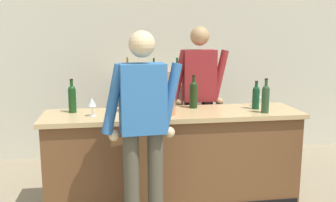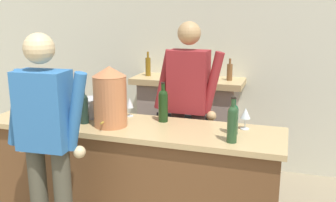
# 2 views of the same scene
# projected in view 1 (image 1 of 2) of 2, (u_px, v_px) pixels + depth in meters

# --- Properties ---
(wall_back_panel) EXTENTS (12.00, 0.07, 2.75)m
(wall_back_panel) POSITION_uv_depth(u_px,v_px,m) (154.00, 58.00, 5.27)
(wall_back_panel) COLOR beige
(wall_back_panel) RESTS_ON ground_plane
(bar_counter) EXTENTS (2.54, 0.64, 0.96)m
(bar_counter) POSITION_uv_depth(u_px,v_px,m) (174.00, 158.00, 3.78)
(bar_counter) COLOR brown
(bar_counter) RESTS_ON ground_plane
(fireplace_stone) EXTENTS (1.30, 0.52, 1.41)m
(fireplace_stone) POSITION_uv_depth(u_px,v_px,m) (165.00, 118.00, 5.18)
(fireplace_stone) COLOR gray
(fireplace_stone) RESTS_ON ground_plane
(person_customer) EXTENTS (0.66, 0.32, 1.76)m
(person_customer) POSITION_uv_depth(u_px,v_px,m) (143.00, 129.00, 3.02)
(person_customer) COLOR #474435
(person_customer) RESTS_ON ground_plane
(person_bartender) EXTENTS (0.66, 0.31, 1.80)m
(person_bartender) POSITION_uv_depth(u_px,v_px,m) (199.00, 98.00, 4.22)
(person_bartender) COLOR #523C3D
(person_bartender) RESTS_ON ground_plane
(copper_dispenser) EXTENTS (0.28, 0.32, 0.50)m
(copper_dispenser) POSITION_uv_depth(u_px,v_px,m) (161.00, 88.00, 3.55)
(copper_dispenser) COLOR #BE7145
(copper_dispenser) RESTS_ON bar_counter
(ice_bucket_steel) EXTENTS (0.23, 0.23, 0.17)m
(ice_bucket_steel) POSITION_uv_depth(u_px,v_px,m) (131.00, 103.00, 3.72)
(ice_bucket_steel) COLOR silver
(ice_bucket_steel) RESTS_ON bar_counter
(wine_bottle_rose_blush) EXTENTS (0.08, 0.08, 0.34)m
(wine_bottle_rose_blush) POSITION_uv_depth(u_px,v_px,m) (194.00, 93.00, 3.87)
(wine_bottle_rose_blush) COLOR #183213
(wine_bottle_rose_blush) RESTS_ON bar_counter
(wine_bottle_riesling_slim) EXTENTS (0.07, 0.07, 0.34)m
(wine_bottle_riesling_slim) POSITION_uv_depth(u_px,v_px,m) (266.00, 98.00, 3.63)
(wine_bottle_riesling_slim) COLOR #244425
(wine_bottle_riesling_slim) RESTS_ON bar_counter
(wine_bottle_merlot_tall) EXTENTS (0.08, 0.08, 0.31)m
(wine_bottle_merlot_tall) POSITION_uv_depth(u_px,v_px,m) (136.00, 101.00, 3.53)
(wine_bottle_merlot_tall) COLOR #192D25
(wine_bottle_merlot_tall) RESTS_ON bar_counter
(wine_bottle_chardonnay_pale) EXTENTS (0.07, 0.07, 0.29)m
(wine_bottle_chardonnay_pale) POSITION_uv_depth(u_px,v_px,m) (256.00, 96.00, 3.82)
(wine_bottle_chardonnay_pale) COLOR #114224
(wine_bottle_chardonnay_pale) RESTS_ON bar_counter
(wine_bottle_port_short) EXTENTS (0.08, 0.08, 0.33)m
(wine_bottle_port_short) POSITION_uv_depth(u_px,v_px,m) (72.00, 98.00, 3.65)
(wine_bottle_port_short) COLOR #154118
(wine_bottle_port_short) RESTS_ON bar_counter
(wine_glass_near_bucket) EXTENTS (0.08, 0.08, 0.17)m
(wine_glass_near_bucket) POSITION_uv_depth(u_px,v_px,m) (92.00, 103.00, 3.49)
(wine_glass_near_bucket) COLOR silver
(wine_glass_near_bucket) RESTS_ON bar_counter
(wine_glass_front_right) EXTENTS (0.08, 0.08, 0.18)m
(wine_glass_front_right) POSITION_uv_depth(u_px,v_px,m) (257.00, 94.00, 3.98)
(wine_glass_front_right) COLOR silver
(wine_glass_front_right) RESTS_ON bar_counter
(wine_glass_front_left) EXTENTS (0.07, 0.07, 0.17)m
(wine_glass_front_left) POSITION_uv_depth(u_px,v_px,m) (160.00, 97.00, 3.88)
(wine_glass_front_left) COLOR silver
(wine_glass_front_left) RESTS_ON bar_counter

